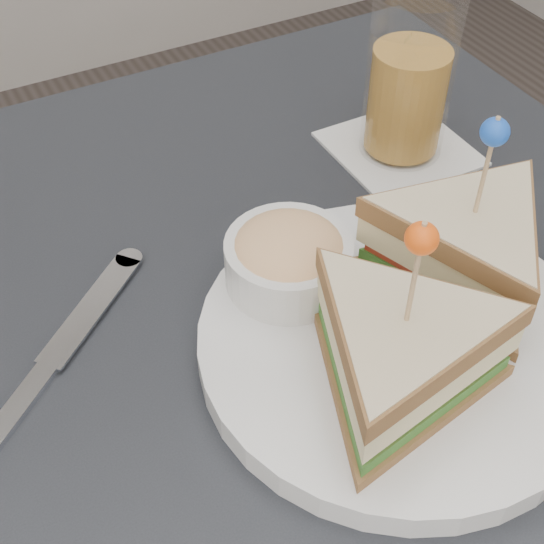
{
  "coord_description": "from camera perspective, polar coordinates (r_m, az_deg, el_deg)",
  "views": [
    {
      "loc": [
        -0.17,
        -0.33,
        1.18
      ],
      "look_at": [
        0.01,
        0.01,
        0.8
      ],
      "focal_mm": 50.0,
      "sensor_mm": 36.0,
      "label": 1
    }
  ],
  "objects": [
    {
      "name": "cutlery_knife",
      "position": [
        0.57,
        -16.01,
        -6.18
      ],
      "size": [
        0.18,
        0.16,
        0.01
      ],
      "rotation": [
        0.0,
        0.0,
        -0.86
      ],
      "color": "silver",
      "rests_on": "table"
    },
    {
      "name": "plate_meal",
      "position": [
        0.54,
        10.41,
        -2.4
      ],
      "size": [
        0.37,
        0.37,
        0.17
      ],
      "rotation": [
        0.0,
        0.0,
        -0.34
      ],
      "color": "silver",
      "rests_on": "table"
    },
    {
      "name": "table",
      "position": [
        0.63,
        -0.38,
        -9.01
      ],
      "size": [
        0.8,
        0.8,
        0.75
      ],
      "color": "black",
      "rests_on": "ground"
    },
    {
      "name": "drink_set",
      "position": [
        0.71,
        10.23,
        13.63
      ],
      "size": [
        0.13,
        0.13,
        0.16
      ],
      "rotation": [
        0.0,
        0.0,
        0.0
      ],
      "color": "silver",
      "rests_on": "table"
    }
  ]
}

